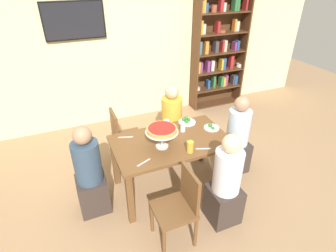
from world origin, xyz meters
TOP-DOWN VIEW (x-y plane):
  - ground_plane at (0.00, 0.00)m, footprint 12.00×12.00m
  - rear_partition at (0.00, 2.20)m, footprint 8.00×0.12m
  - dining_table at (0.00, 0.00)m, footprint 1.41×0.83m
  - bookshelf at (1.88, 2.01)m, footprint 1.14×0.30m
  - television at (-0.72, 2.11)m, footprint 0.93×0.05m
  - diner_far_right at (0.31, 0.70)m, footprint 0.34×0.34m
  - diner_head_east at (0.99, -0.01)m, footprint 0.34×0.34m
  - diner_head_west at (-1.00, 0.02)m, footprint 0.34×0.34m
  - diner_near_right at (0.34, -0.71)m, footprint 0.34×0.34m
  - chair_near_left at (-0.23, -0.75)m, footprint 0.40×0.40m
  - chair_far_left at (-0.42, 0.74)m, footprint 0.40×0.40m
  - deep_dish_pizza_stand at (-0.15, -0.08)m, footprint 0.38×0.38m
  - salad_plate_near_diner at (0.60, 0.06)m, footprint 0.20×0.20m
  - salad_plate_far_diner at (0.37, 0.33)m, footprint 0.23×0.23m
  - beer_glass_amber_tall at (0.10, -0.29)m, footprint 0.08×0.08m
  - beer_glass_amber_short at (0.03, 0.17)m, footprint 0.07×0.07m
  - water_glass_clear_near at (0.22, 0.14)m, footprint 0.07×0.07m
  - water_glass_clear_far at (0.07, 0.33)m, footprint 0.07×0.07m
  - cutlery_fork_near at (-0.44, -0.28)m, footprint 0.17×0.08m
  - cutlery_knife_near at (0.61, -0.32)m, footprint 0.18×0.04m
  - cutlery_fork_far at (-0.15, 0.24)m, footprint 0.18×0.05m
  - cutlery_knife_far at (-0.49, 0.28)m, footprint 0.18×0.07m
  - cutlery_spare_fork at (0.27, -0.30)m, footprint 0.17×0.08m

SIDE VIEW (x-z plane):
  - ground_plane at x=0.00m, z-range 0.00..0.00m
  - chair_near_left at x=-0.23m, z-range 0.05..0.92m
  - chair_far_left at x=-0.42m, z-range 0.05..0.92m
  - diner_far_right at x=0.31m, z-range -0.08..1.07m
  - diner_head_east at x=0.99m, z-range -0.08..1.07m
  - diner_head_west at x=-1.00m, z-range -0.08..1.07m
  - diner_near_right at x=0.34m, z-range -0.08..1.07m
  - dining_table at x=0.00m, z-range 0.27..1.01m
  - cutlery_fork_near at x=-0.44m, z-range 0.74..0.74m
  - cutlery_knife_near at x=0.61m, z-range 0.74..0.74m
  - cutlery_fork_far at x=-0.15m, z-range 0.74..0.74m
  - cutlery_knife_far at x=-0.49m, z-range 0.74..0.74m
  - cutlery_spare_fork at x=0.27m, z-range 0.74..0.74m
  - salad_plate_near_diner at x=0.60m, z-range 0.72..0.79m
  - salad_plate_far_diner at x=0.37m, z-range 0.73..0.80m
  - water_glass_clear_far at x=0.07m, z-range 0.74..0.84m
  - water_glass_clear_near at x=0.22m, z-range 0.74..0.85m
  - beer_glass_amber_tall at x=0.10m, z-range 0.74..0.88m
  - beer_glass_amber_short at x=0.03m, z-range 0.74..0.88m
  - deep_dish_pizza_stand at x=-0.15m, z-range 0.83..1.09m
  - bookshelf at x=1.88m, z-range 0.03..2.24m
  - rear_partition at x=0.00m, z-range 0.00..2.80m
  - television at x=-0.72m, z-range 1.56..2.13m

